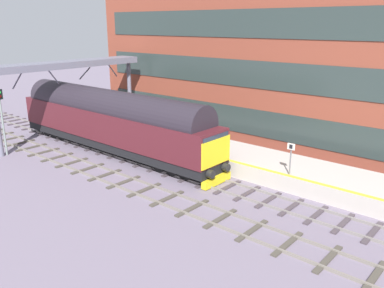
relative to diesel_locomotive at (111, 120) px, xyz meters
name	(u,v)px	position (x,y,z in m)	size (l,w,h in m)	color
ground_plane	(184,174)	(0.00, -7.12, -2.49)	(140.00, 140.00, 0.00)	slate
track_main	(184,174)	(0.00, -7.12, -2.43)	(2.50, 60.00, 0.15)	gray
track_adjacent_west	(144,190)	(-3.43, -7.12, -2.43)	(2.50, 60.00, 0.15)	slate
station_platform	(218,154)	(3.60, -7.12, -1.99)	(4.00, 44.00, 1.01)	#B9B1A8
station_building	(264,50)	(10.54, -6.28, 4.75)	(5.37, 32.46, 14.47)	brown
diesel_locomotive	(111,120)	(0.00, 0.00, 0.00)	(2.74, 19.70, 4.68)	black
signal_post_near	(2,115)	(-5.45, 5.34, 0.49)	(0.44, 0.22, 4.82)	gray
platform_number_sign	(291,154)	(1.91, -13.42, -0.25)	(0.10, 0.44, 1.85)	slate
waiting_passenger	(223,139)	(2.50, -8.29, -0.50)	(0.43, 0.49, 1.64)	#292B31
overhead_footbridge	(69,69)	(0.33, 5.38, 3.30)	(12.73, 2.00, 6.38)	slate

